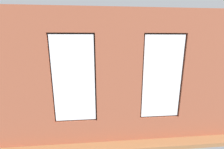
% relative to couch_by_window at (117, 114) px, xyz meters
% --- Properties ---
extents(ground_plane, '(6.95, 6.38, 0.10)m').
position_rel_couch_by_window_xyz_m(ground_plane, '(0.04, -2.16, -0.38)').
color(ground_plane, '#99663D').
extents(brick_wall_with_windows, '(6.35, 0.30, 3.01)m').
position_rel_couch_by_window_xyz_m(brick_wall_with_windows, '(0.04, 0.65, 1.16)').
color(brick_wall_with_windows, '#9E5138').
rests_on(brick_wall_with_windows, ground_plane).
extents(white_wall_right, '(0.10, 5.38, 3.01)m').
position_rel_couch_by_window_xyz_m(white_wall_right, '(3.17, -1.96, 1.17)').
color(white_wall_right, silver).
rests_on(white_wall_right, ground_plane).
extents(couch_by_window, '(2.04, 0.87, 0.80)m').
position_rel_couch_by_window_xyz_m(couch_by_window, '(0.00, 0.00, 0.00)').
color(couch_by_window, black).
rests_on(couch_by_window, ground_plane).
extents(couch_left, '(0.98, 2.02, 0.80)m').
position_rel_couch_by_window_xyz_m(couch_left, '(-2.43, -2.01, 0.00)').
color(couch_left, black).
rests_on(couch_left, ground_plane).
extents(coffee_table, '(1.42, 0.80, 0.43)m').
position_rel_couch_by_window_xyz_m(coffee_table, '(-0.18, -1.92, 0.05)').
color(coffee_table, '#A87547').
rests_on(coffee_table, ground_plane).
extents(cup_ceramic, '(0.07, 0.07, 0.08)m').
position_rel_couch_by_window_xyz_m(cup_ceramic, '(-0.18, -1.92, 0.15)').
color(cup_ceramic, '#B23D38').
rests_on(cup_ceramic, coffee_table).
extents(candle_jar, '(0.08, 0.08, 0.12)m').
position_rel_couch_by_window_xyz_m(candle_jar, '(-0.28, -1.80, 0.17)').
color(candle_jar, '#B7333D').
rests_on(candle_jar, coffee_table).
extents(table_plant_small, '(0.16, 0.16, 0.24)m').
position_rel_couch_by_window_xyz_m(table_plant_small, '(-0.57, -2.06, 0.24)').
color(table_plant_small, gray).
rests_on(table_plant_small, coffee_table).
extents(remote_silver, '(0.17, 0.14, 0.02)m').
position_rel_couch_by_window_xyz_m(remote_silver, '(0.00, -2.02, 0.12)').
color(remote_silver, '#B2B2B7').
rests_on(remote_silver, coffee_table).
extents(media_console, '(1.05, 0.42, 0.56)m').
position_rel_couch_by_window_xyz_m(media_console, '(2.87, -1.73, -0.05)').
color(media_console, black).
rests_on(media_console, ground_plane).
extents(tv_flatscreen, '(1.10, 0.20, 0.79)m').
position_rel_couch_by_window_xyz_m(tv_flatscreen, '(2.87, -1.73, 0.63)').
color(tv_flatscreen, black).
rests_on(tv_flatscreen, media_console).
extents(papasan_chair, '(1.19, 1.19, 0.73)m').
position_rel_couch_by_window_xyz_m(papasan_chair, '(0.58, -3.99, 0.13)').
color(papasan_chair, olive).
rests_on(papasan_chair, ground_plane).
extents(potted_plant_beside_window_right, '(0.78, 0.73, 0.97)m').
position_rel_couch_by_window_xyz_m(potted_plant_beside_window_right, '(1.95, 0.09, 0.25)').
color(potted_plant_beside_window_right, gray).
rests_on(potted_plant_beside_window_right, ground_plane).
extents(potted_plant_between_couches, '(0.94, 0.90, 1.21)m').
position_rel_couch_by_window_xyz_m(potted_plant_between_couches, '(-1.45, -0.05, 0.22)').
color(potted_plant_between_couches, beige).
rests_on(potted_plant_between_couches, ground_plane).
extents(potted_plant_mid_room_small, '(0.23, 0.23, 0.45)m').
position_rel_couch_by_window_xyz_m(potted_plant_mid_room_small, '(-0.55, -3.13, -0.05)').
color(potted_plant_mid_room_small, gray).
rests_on(potted_plant_mid_room_small, ground_plane).
extents(potted_plant_by_left_couch, '(0.22, 0.22, 0.44)m').
position_rel_couch_by_window_xyz_m(potted_plant_by_left_couch, '(-2.03, -3.44, -0.05)').
color(potted_plant_by_left_couch, beige).
rests_on(potted_plant_by_left_couch, ground_plane).
extents(potted_plant_foreground_right, '(0.89, 0.87, 1.29)m').
position_rel_couch_by_window_xyz_m(potted_plant_foreground_right, '(2.57, -4.30, 0.19)').
color(potted_plant_foreground_right, '#47423D').
rests_on(potted_plant_foreground_right, ground_plane).
extents(potted_plant_near_tv, '(0.95, 0.94, 1.47)m').
position_rel_couch_by_window_xyz_m(potted_plant_near_tv, '(2.32, -0.74, 0.41)').
color(potted_plant_near_tv, brown).
rests_on(potted_plant_near_tv, ground_plane).
extents(potted_plant_corner_near_left, '(0.77, 0.73, 1.30)m').
position_rel_couch_by_window_xyz_m(potted_plant_corner_near_left, '(-2.59, -4.35, 0.36)').
color(potted_plant_corner_near_left, '#47423D').
rests_on(potted_plant_corner_near_left, ground_plane).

